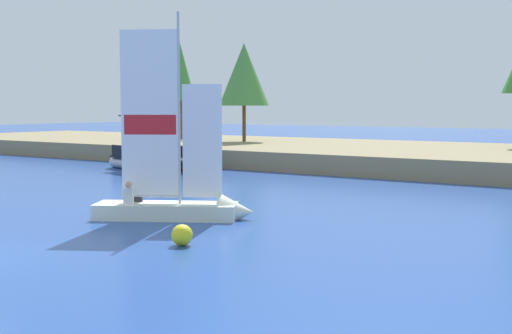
{
  "coord_description": "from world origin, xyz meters",
  "views": [
    {
      "loc": [
        13.88,
        -8.13,
        3.39
      ],
      "look_at": [
        0.13,
        11.97,
        1.2
      ],
      "focal_mm": 46.84,
      "sensor_mm": 36.0,
      "label": 1
    }
  ],
  "objects_px": {
    "shoreline_tree_midleft": "(180,72)",
    "channel_buoy": "(182,235)",
    "shoreline_tree_left": "(173,88)",
    "shoreline_tree_centre": "(244,75)",
    "sailboat": "(187,202)",
    "pontoon_boat": "(157,157)"
  },
  "relations": [
    {
      "from": "shoreline_tree_midleft",
      "to": "channel_buoy",
      "type": "height_order",
      "value": "shoreline_tree_midleft"
    },
    {
      "from": "shoreline_tree_left",
      "to": "shoreline_tree_centre",
      "type": "bearing_deg",
      "value": -21.23
    },
    {
      "from": "shoreline_tree_centre",
      "to": "sailboat",
      "type": "relative_size",
      "value": 1.02
    },
    {
      "from": "shoreline_tree_midleft",
      "to": "shoreline_tree_centre",
      "type": "height_order",
      "value": "shoreline_tree_midleft"
    },
    {
      "from": "shoreline_tree_midleft",
      "to": "channel_buoy",
      "type": "distance_m",
      "value": 33.53
    },
    {
      "from": "shoreline_tree_midleft",
      "to": "shoreline_tree_left",
      "type": "bearing_deg",
      "value": 136.37
    },
    {
      "from": "shoreline_tree_midleft",
      "to": "sailboat",
      "type": "height_order",
      "value": "shoreline_tree_midleft"
    },
    {
      "from": "sailboat",
      "to": "shoreline_tree_left",
      "type": "bearing_deg",
      "value": 102.26
    },
    {
      "from": "shoreline_tree_left",
      "to": "shoreline_tree_midleft",
      "type": "height_order",
      "value": "shoreline_tree_midleft"
    },
    {
      "from": "shoreline_tree_midleft",
      "to": "pontoon_boat",
      "type": "bearing_deg",
      "value": -54.81
    },
    {
      "from": "shoreline_tree_midleft",
      "to": "channel_buoy",
      "type": "relative_size",
      "value": 13.52
    },
    {
      "from": "shoreline_tree_midleft",
      "to": "sailboat",
      "type": "xyz_separation_m",
      "value": [
        19.18,
        -21.89,
        -5.43
      ]
    },
    {
      "from": "sailboat",
      "to": "pontoon_boat",
      "type": "relative_size",
      "value": 1.02
    },
    {
      "from": "shoreline_tree_left",
      "to": "shoreline_tree_centre",
      "type": "xyz_separation_m",
      "value": [
        9.74,
        -3.78,
        0.66
      ]
    },
    {
      "from": "pontoon_boat",
      "to": "channel_buoy",
      "type": "xyz_separation_m",
      "value": [
        14.1,
        -14.31,
        -0.45
      ]
    },
    {
      "from": "shoreline_tree_left",
      "to": "shoreline_tree_centre",
      "type": "distance_m",
      "value": 10.47
    },
    {
      "from": "sailboat",
      "to": "pontoon_boat",
      "type": "distance_m",
      "value": 16.18
    },
    {
      "from": "sailboat",
      "to": "channel_buoy",
      "type": "xyz_separation_m",
      "value": [
        2.45,
        -3.1,
        -0.26
      ]
    },
    {
      "from": "shoreline_tree_left",
      "to": "shoreline_tree_centre",
      "type": "relative_size",
      "value": 0.83
    },
    {
      "from": "shoreline_tree_left",
      "to": "channel_buoy",
      "type": "height_order",
      "value": "shoreline_tree_left"
    },
    {
      "from": "shoreline_tree_midleft",
      "to": "pontoon_boat",
      "type": "distance_m",
      "value": 14.07
    },
    {
      "from": "channel_buoy",
      "to": "shoreline_tree_centre",
      "type": "bearing_deg",
      "value": 122.46
    }
  ]
}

